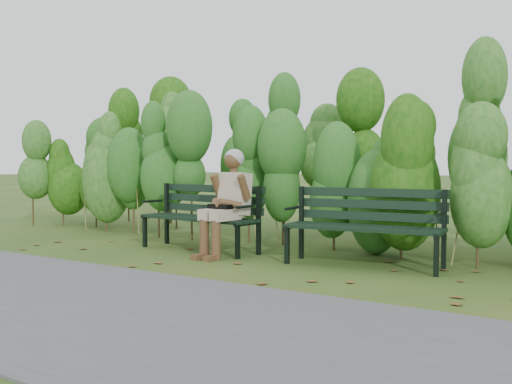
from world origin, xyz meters
The scene contains 7 objects.
ground centered at (0.00, 0.00, 0.00)m, with size 80.00×80.00×0.00m, color #264C18.
footpath centered at (0.00, -2.20, 0.01)m, with size 60.00×2.50×0.01m, color #474749.
hedge_band centered at (0.00, 1.86, 1.26)m, with size 11.04×1.67×2.42m.
leaf_litter centered at (0.44, -0.09, 0.00)m, with size 5.99×2.06×0.01m.
bench_left centered at (-0.90, 0.54, 0.47)m, with size 1.64×0.65×0.80m.
bench_right centered at (1.20, 0.62, 0.48)m, with size 1.67×0.70×0.81m.
seated_woman centered at (-0.39, 0.34, 0.69)m, with size 0.51×0.75×1.24m.
Camera 1 is at (3.68, -5.22, 1.10)m, focal length 42.00 mm.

